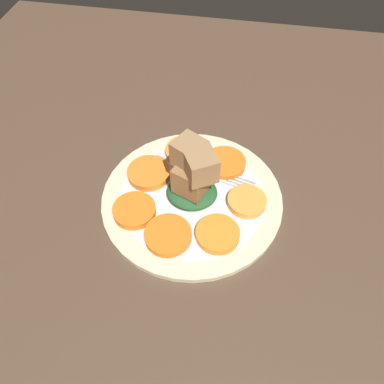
% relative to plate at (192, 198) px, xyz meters
% --- Properties ---
extents(table_slab, '(1.20, 1.20, 0.02)m').
position_rel_plate_xyz_m(table_slab, '(0.00, 0.00, -0.02)').
color(table_slab, '#4C3828').
rests_on(table_slab, ground).
extents(plate, '(0.29, 0.29, 0.01)m').
position_rel_plate_xyz_m(plate, '(0.00, 0.00, 0.00)').
color(plate, beige).
rests_on(plate, table_slab).
extents(carrot_slice_0, '(0.07, 0.07, 0.01)m').
position_rel_plate_xyz_m(carrot_slice_0, '(0.08, -0.03, 0.01)').
color(carrot_slice_0, orange).
rests_on(carrot_slice_0, plate).
extents(carrot_slice_1, '(0.07, 0.07, 0.01)m').
position_rel_plate_xyz_m(carrot_slice_1, '(0.08, 0.05, 0.01)').
color(carrot_slice_1, orange).
rests_on(carrot_slice_1, plate).
extents(carrot_slice_2, '(0.07, 0.07, 0.01)m').
position_rel_plate_xyz_m(carrot_slice_2, '(0.02, 0.08, 0.01)').
color(carrot_slice_2, orange).
rests_on(carrot_slice_2, plate).
extents(carrot_slice_3, '(0.07, 0.07, 0.01)m').
position_rel_plate_xyz_m(carrot_slice_3, '(-0.05, 0.07, 0.01)').
color(carrot_slice_3, orange).
rests_on(carrot_slice_3, plate).
extents(carrot_slice_4, '(0.06, 0.06, 0.01)m').
position_rel_plate_xyz_m(carrot_slice_4, '(-0.09, -0.00, 0.01)').
color(carrot_slice_4, '#F9963A').
rests_on(carrot_slice_4, plate).
extents(carrot_slice_5, '(0.07, 0.07, 0.01)m').
position_rel_plate_xyz_m(carrot_slice_5, '(-0.04, -0.07, 0.01)').
color(carrot_slice_5, orange).
rests_on(carrot_slice_5, plate).
extents(carrot_slice_6, '(0.07, 0.07, 0.01)m').
position_rel_plate_xyz_m(carrot_slice_6, '(0.03, -0.09, 0.01)').
color(carrot_slice_6, orange).
rests_on(carrot_slice_6, plate).
extents(center_pile, '(0.08, 0.08, 0.11)m').
position_rel_plate_xyz_m(center_pile, '(-0.00, -0.00, 0.05)').
color(center_pile, '#235128').
rests_on(center_pile, plate).
extents(fork, '(0.18, 0.06, 0.00)m').
position_rel_plate_xyz_m(fork, '(-0.02, -0.06, 0.01)').
color(fork, silver).
rests_on(fork, plate).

